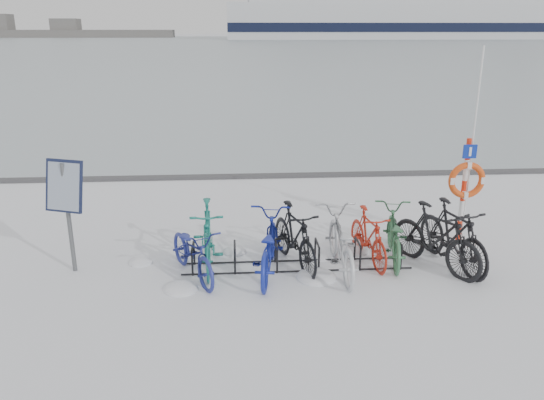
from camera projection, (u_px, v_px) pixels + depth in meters
name	position (u px, v px, depth m)	size (l,w,h in m)	color
ground	(296.00, 267.00, 9.34)	(900.00, 900.00, 0.00)	white
ice_sheet	(238.00, 43.00, 156.45)	(400.00, 298.00, 0.02)	#A5B1BA
quay_edge	(273.00, 176.00, 14.92)	(400.00, 0.25, 0.10)	#3F3F42
bike_rack	(297.00, 257.00, 9.28)	(4.00, 0.48, 0.46)	black
info_board	(65.00, 193.00, 8.74)	(0.70, 0.45, 1.97)	#595B5E
lifebuoy_station	(466.00, 180.00, 10.09)	(0.72, 0.22, 3.72)	red
cruise_ferry	(419.00, 3.00, 212.85)	(156.06, 29.39, 51.28)	silver
bike_0	(193.00, 250.00, 8.88)	(0.62, 1.79, 0.94)	navy
bike_1	(208.00, 234.00, 9.23)	(0.55, 1.95, 1.17)	#1A7265
bike_2	(268.00, 243.00, 8.98)	(0.71, 2.04, 1.07)	navy
bike_3	(295.00, 235.00, 9.27)	(0.53, 1.87, 1.12)	black
bike_4	(340.00, 240.00, 9.07)	(0.72, 2.07, 1.08)	#B9BDC2
bike_5	(368.00, 235.00, 9.45)	(0.46, 1.65, 0.99)	red
bike_6	(394.00, 233.00, 9.56)	(0.65, 1.87, 0.98)	#356F46
bike_7	(436.00, 236.00, 9.15)	(0.55, 1.94, 1.16)	black
bike_8	(453.00, 233.00, 9.27)	(0.55, 1.96, 1.18)	black
snow_drifts	(269.00, 270.00, 9.22)	(4.46, 1.95, 0.24)	white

